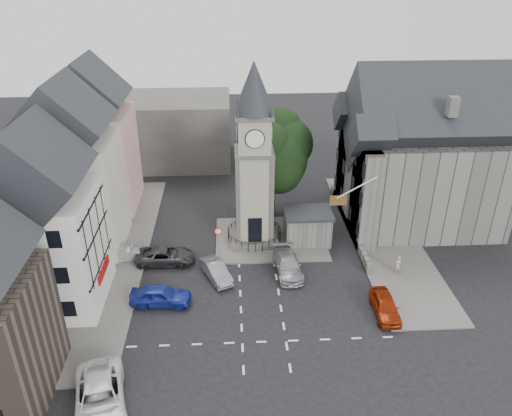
{
  "coord_description": "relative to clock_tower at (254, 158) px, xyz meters",
  "views": [
    {
      "loc": [
        -1.95,
        -31.44,
        23.94
      ],
      "look_at": [
        0.0,
        5.0,
        4.87
      ],
      "focal_mm": 35.0,
      "sensor_mm": 36.0,
      "label": 1
    }
  ],
  "objects": [
    {
      "name": "terrace_pink",
      "position": [
        -15.5,
        8.01,
        -1.54
      ],
      "size": [
        8.1,
        7.6,
        12.8
      ],
      "color": "#D1998F",
      "rests_on": "ground"
    },
    {
      "name": "car_island_silver",
      "position": [
        -3.39,
        -5.81,
        -7.45
      ],
      "size": [
        2.94,
        4.27,
        1.33
      ],
      "primitive_type": "imported",
      "rotation": [
        0.0,
        0.0,
        0.42
      ],
      "color": "gray",
      "rests_on": "ground"
    },
    {
      "name": "car_west_blue",
      "position": [
        -7.5,
        -8.98,
        -7.34
      ],
      "size": [
        4.69,
        2.16,
        1.56
      ],
      "primitive_type": "imported",
      "rotation": [
        0.0,
        0.0,
        1.5
      ],
      "color": "navy",
      "rests_on": "ground"
    },
    {
      "name": "flagpole",
      "position": [
        8.0,
        -3.99,
        -1.12
      ],
      "size": [
        3.68,
        0.1,
        2.74
      ],
      "color": "white",
      "rests_on": "ground"
    },
    {
      "name": "stone_shelter",
      "position": [
        4.8,
        -0.49,
        -6.57
      ],
      "size": [
        4.3,
        3.3,
        3.08
      ],
      "color": "#585651",
      "rests_on": "ground"
    },
    {
      "name": "car_west_grey",
      "position": [
        -7.77,
        -3.39,
        -7.43
      ],
      "size": [
        5.01,
        2.33,
        1.39
      ],
      "primitive_type": "imported",
      "rotation": [
        0.0,
        0.0,
        1.57
      ],
      "color": "#2D2E30",
      "rests_on": "ground"
    },
    {
      "name": "pavement_east",
      "position": [
        12.0,
        0.01,
        -8.05
      ],
      "size": [
        6.0,
        26.0,
        0.14
      ],
      "primitive_type": "cube",
      "color": "#595651",
      "rests_on": "ground"
    },
    {
      "name": "east_boundary_wall",
      "position": [
        9.2,
        2.01,
        -7.67
      ],
      "size": [
        0.4,
        16.0,
        0.9
      ],
      "primitive_type": "cube",
      "color": "#585651",
      "rests_on": "ground"
    },
    {
      "name": "warning_sign_post",
      "position": [
        -3.2,
        -2.56,
        -6.09
      ],
      "size": [
        0.7,
        0.19,
        2.85
      ],
      "color": "black",
      "rests_on": "ground"
    },
    {
      "name": "car_east_red",
      "position": [
        9.04,
        -10.99,
        -7.41
      ],
      "size": [
        1.78,
        4.2,
        1.42
      ],
      "primitive_type": "imported",
      "rotation": [
        0.0,
        0.0,
        -0.02
      ],
      "color": "maroon",
      "rests_on": "ground"
    },
    {
      "name": "road_markings",
      "position": [
        0.0,
        -13.49,
        -8.12
      ],
      "size": [
        20.0,
        8.0,
        0.01
      ],
      "primitive_type": "cube",
      "color": "silver",
      "rests_on": "ground"
    },
    {
      "name": "east_building",
      "position": [
        15.59,
        3.01,
        -1.86
      ],
      "size": [
        14.4,
        11.4,
        12.6
      ],
      "color": "#585651",
      "rests_on": "ground"
    },
    {
      "name": "terrace_cream",
      "position": [
        -15.5,
        0.01,
        -1.54
      ],
      "size": [
        8.1,
        7.6,
        12.8
      ],
      "color": "beige",
      "rests_on": "ground"
    },
    {
      "name": "town_tree",
      "position": [
        2.0,
        5.01,
        -1.15
      ],
      "size": [
        7.2,
        7.2,
        10.8
      ],
      "color": "black",
      "rests_on": "ground"
    },
    {
      "name": "car_island_east",
      "position": [
        2.5,
        -5.32,
        -7.4
      ],
      "size": [
        2.38,
        5.08,
        1.43
      ],
      "primitive_type": "imported",
      "rotation": [
        0.0,
        0.0,
        0.08
      ],
      "color": "#9C9DA4",
      "rests_on": "ground"
    },
    {
      "name": "van_sw_white",
      "position": [
        -9.87,
        -18.6,
        -7.26
      ],
      "size": [
        4.26,
        6.7,
        1.72
      ],
      "primitive_type": "imported",
      "rotation": [
        0.0,
        0.0,
        0.24
      ],
      "color": "silver",
      "rests_on": "ground"
    },
    {
      "name": "car_west_silver",
      "position": [
        -10.65,
        -2.72,
        -7.5
      ],
      "size": [
        3.87,
        1.61,
        1.25
      ],
      "primitive_type": "imported",
      "rotation": [
        0.0,
        0.0,
        1.65
      ],
      "color": "#A7A8B0",
      "rests_on": "ground"
    },
    {
      "name": "pavement_west",
      "position": [
        -12.5,
        -1.99,
        -8.05
      ],
      "size": [
        6.0,
        30.0,
        0.14
      ],
      "primitive_type": "cube",
      "color": "#595651",
      "rests_on": "ground"
    },
    {
      "name": "pedestrian",
      "position": [
        11.5,
        -5.99,
        -7.29
      ],
      "size": [
        0.7,
        0.55,
        1.67
      ],
      "primitive_type": "imported",
      "rotation": [
        0.0,
        0.0,
        3.43
      ],
      "color": "#B3A594",
      "rests_on": "ground"
    },
    {
      "name": "terrace_tudor",
      "position": [
        -15.5,
        -7.99,
        -1.93
      ],
      "size": [
        8.1,
        7.6,
        12.0
      ],
      "color": "silver",
      "rests_on": "ground"
    },
    {
      "name": "clock_tower",
      "position": [
        0.0,
        0.0,
        0.0
      ],
      "size": [
        4.86,
        4.86,
        16.25
      ],
      "color": "#4C4944",
      "rests_on": "ground"
    },
    {
      "name": "backdrop_west",
      "position": [
        -12.0,
        20.01,
        -4.12
      ],
      "size": [
        20.0,
        10.0,
        8.0
      ],
      "primitive_type": "cube",
      "color": "#4C4944",
      "rests_on": "ground"
    },
    {
      "name": "ground",
      "position": [
        0.0,
        -7.99,
        -8.12
      ],
      "size": [
        120.0,
        120.0,
        0.0
      ],
      "primitive_type": "plane",
      "color": "black",
      "rests_on": "ground"
    },
    {
      "name": "central_island",
      "position": [
        1.5,
        0.01,
        -8.04
      ],
      "size": [
        10.0,
        8.0,
        0.16
      ],
      "primitive_type": "cube",
      "color": "#595651",
      "rests_on": "ground"
    }
  ]
}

